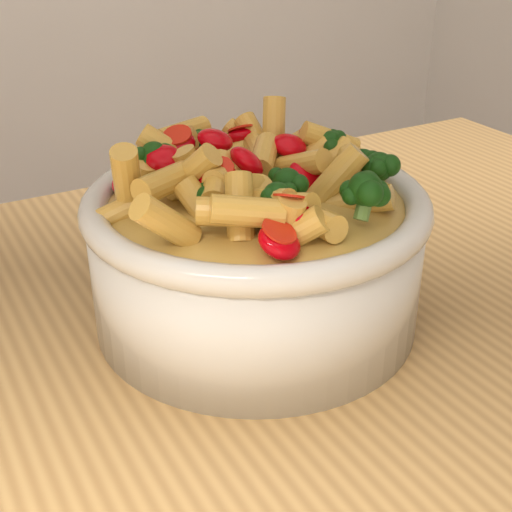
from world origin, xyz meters
TOP-DOWN VIEW (x-y plane):
  - serving_bowl at (0.08, 0.08)m, footprint 0.25×0.25m
  - pasta_salad at (0.08, 0.08)m, footprint 0.20×0.20m

SIDE VIEW (x-z plane):
  - serving_bowl at x=0.08m, z-range 0.90..1.01m
  - pasta_salad at x=0.08m, z-range 1.00..1.04m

